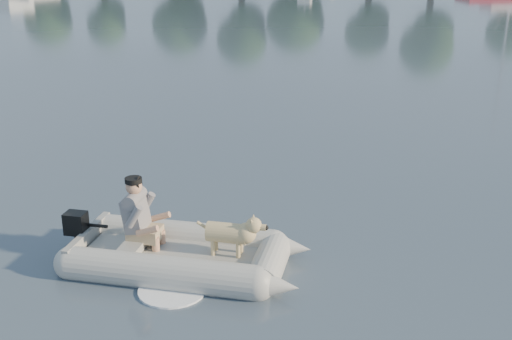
% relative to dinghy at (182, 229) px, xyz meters
% --- Properties ---
extents(water, '(160.00, 160.00, 0.00)m').
position_rel_dinghy_xyz_m(water, '(0.11, -0.43, -0.52)').
color(water, slate).
rests_on(water, ground).
extents(dinghy, '(4.05, 2.61, 1.23)m').
position_rel_dinghy_xyz_m(dinghy, '(0.00, 0.00, 0.00)').
color(dinghy, '#ACACA7').
rests_on(dinghy, water).
extents(man, '(0.65, 0.56, 0.95)m').
position_rel_dinghy_xyz_m(man, '(-0.62, 0.03, 0.17)').
color(man, slate).
rests_on(man, dinghy).
extents(dog, '(0.83, 0.31, 0.55)m').
position_rel_dinghy_xyz_m(dog, '(0.57, 0.06, -0.06)').
color(dog, tan).
rests_on(dog, dinghy).
extents(outboard_motor, '(0.37, 0.27, 0.69)m').
position_rel_dinghy_xyz_m(outboard_motor, '(-1.46, -0.04, -0.24)').
color(outboard_motor, black).
rests_on(outboard_motor, dinghy).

